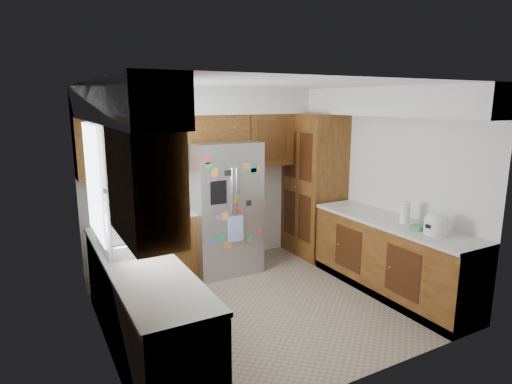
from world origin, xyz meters
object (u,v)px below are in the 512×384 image
pantry (314,185)px  paper_towel (405,212)px  rice_cooker (437,223)px  fridge (223,207)px

pantry → paper_towel: (0.04, -1.74, -0.03)m
pantry → paper_towel: 1.74m
pantry → paper_towel: pantry is taller
pantry → rice_cooker: bearing=-90.0°
fridge → paper_towel: (1.54, -1.80, 0.15)m
pantry → rice_cooker: (-0.00, -2.22, -0.03)m
pantry → rice_cooker: 2.22m
fridge → pantry: bearing=-2.1°
paper_towel → fridge: bearing=130.6°
fridge → rice_cooker: (1.50, -2.28, 0.14)m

